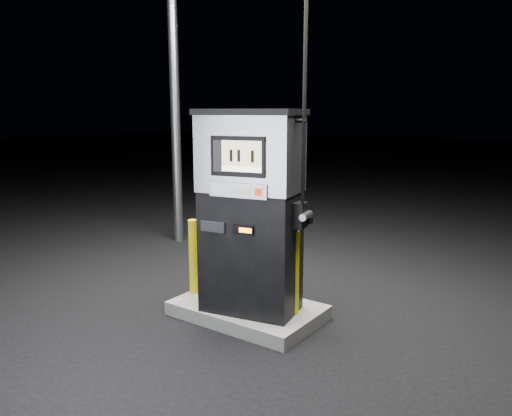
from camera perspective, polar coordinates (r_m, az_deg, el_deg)
The scene contains 5 objects.
ground at distance 5.73m, azimuth -0.96°, elevation -12.28°, with size 80.00×80.00×0.00m, color black.
pump_island at distance 5.71m, azimuth -0.97°, elevation -11.59°, with size 1.60×1.00×0.15m, color slate.
fuel_dispenser at distance 5.21m, azimuth -0.57°, elevation -0.26°, with size 1.23×0.83×4.44m.
bollard_left at distance 5.93m, azimuth -7.13°, elevation -5.50°, with size 0.12×0.12×0.88m, color yellow.
bollard_right at distance 5.29m, azimuth 4.31°, elevation -7.37°, with size 0.12×0.12×0.90m, color yellow.
Camera 1 is at (3.13, -4.24, 2.26)m, focal length 35.00 mm.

